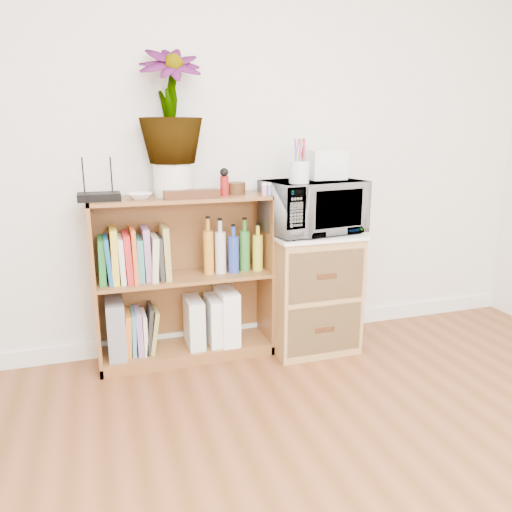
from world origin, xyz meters
name	(u,v)px	position (x,y,z in m)	size (l,w,h in m)	color
skirting_board	(237,332)	(0.00, 2.24, 0.05)	(4.00, 0.02, 0.10)	white
bookshelf	(184,279)	(-0.35, 2.10, 0.47)	(1.00, 0.30, 0.95)	brown
wicker_unit	(310,291)	(0.40, 2.02, 0.35)	(0.50, 0.45, 0.70)	#9E7542
microwave	(313,207)	(0.40, 2.02, 0.87)	(0.55, 0.37, 0.30)	white
pen_cup	(299,172)	(0.26, 1.90, 1.08)	(0.11, 0.11, 0.12)	silver
small_appliance	(325,165)	(0.50, 2.07, 1.11)	(0.21, 0.18, 0.17)	white
router	(99,197)	(-0.78, 2.08, 0.97)	(0.22, 0.15, 0.04)	black
white_bowl	(140,196)	(-0.58, 2.07, 0.97)	(0.13, 0.13, 0.03)	white
plant_pot	(173,180)	(-0.39, 2.12, 1.04)	(0.21, 0.21, 0.18)	silver
potted_plant	(170,106)	(-0.39, 2.12, 1.43)	(0.33, 0.33, 0.60)	#35692A
trinket_box	(192,194)	(-0.31, 2.00, 0.97)	(0.29, 0.07, 0.05)	#33190D
kokeshi_doll	(224,186)	(-0.12, 2.06, 1.00)	(0.05, 0.05, 0.11)	maroon
wooden_bowl	(235,188)	(-0.04, 2.11, 0.98)	(0.11, 0.11, 0.07)	#36200E
paint_jars	(270,190)	(0.13, 2.01, 0.98)	(0.12, 0.04, 0.06)	pink
file_box	(116,327)	(-0.75, 2.10, 0.23)	(0.10, 0.26, 0.32)	gray
magazine_holder_left	(194,322)	(-0.30, 2.09, 0.21)	(0.09, 0.23, 0.29)	silver
magazine_holder_mid	(215,320)	(-0.18, 2.09, 0.21)	(0.09, 0.23, 0.28)	white
magazine_holder_right	(227,315)	(-0.11, 2.09, 0.23)	(0.10, 0.26, 0.32)	white
cookbooks	(134,256)	(-0.62, 2.10, 0.63)	(0.38, 0.20, 0.30)	#20792D
liquor_bottles	(237,246)	(-0.03, 2.10, 0.65)	(0.42, 0.06, 0.32)	orange
lower_books	(140,331)	(-0.61, 2.10, 0.19)	(0.20, 0.19, 0.27)	orange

